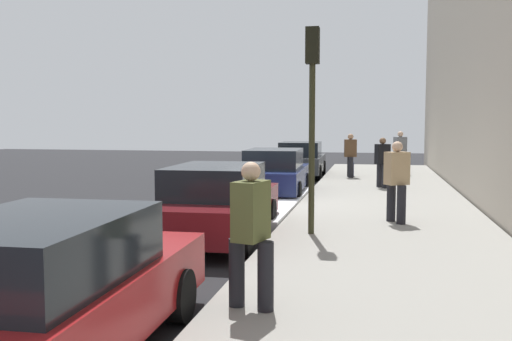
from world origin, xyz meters
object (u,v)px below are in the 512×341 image
(pedestrian_olive_coat, at_px, (251,231))
(pedestrian_black_coat, at_px, (382,161))
(parked_car_red, at_px, (46,292))
(parked_car_maroon, at_px, (217,202))
(parked_car_navy, at_px, (275,173))
(rolling_suitcase, at_px, (351,169))
(parked_car_charcoal, at_px, (301,160))
(traffic_light_pole, at_px, (312,94))
(pedestrian_grey_coat, at_px, (400,151))
(pedestrian_brown_coat, at_px, (350,154))
(pedestrian_tan_coat, at_px, (397,179))

(pedestrian_olive_coat, bearing_deg, pedestrian_black_coat, -7.34)
(parked_car_red, height_order, pedestrian_black_coat, pedestrian_black_coat)
(parked_car_maroon, xyz_separation_m, parked_car_navy, (6.73, -0.03, -0.00))
(parked_car_maroon, distance_m, rolling_suitcase, 12.71)
(parked_car_charcoal, xyz_separation_m, traffic_light_pole, (-12.83, -1.80, 2.14))
(parked_car_red, height_order, pedestrian_olive_coat, pedestrian_olive_coat)
(pedestrian_grey_coat, xyz_separation_m, rolling_suitcase, (-1.43, 1.98, -0.67))
(parked_car_red, distance_m, pedestrian_brown_coat, 18.52)
(parked_car_red, xyz_separation_m, parked_car_maroon, (6.24, 0.03, 0.00))
(pedestrian_tan_coat, xyz_separation_m, pedestrian_grey_coat, (12.08, -0.59, 0.01))
(rolling_suitcase, bearing_deg, parked_car_maroon, 170.15)
(rolling_suitcase, bearing_deg, pedestrian_brown_coat, 176.77)
(parked_car_red, distance_m, parked_car_charcoal, 19.33)
(pedestrian_black_coat, bearing_deg, parked_car_maroon, 158.92)
(parked_car_navy, height_order, pedestrian_black_coat, pedestrian_black_coat)
(parked_car_maroon, height_order, pedestrian_black_coat, pedestrian_black_coat)
(parked_car_navy, distance_m, parked_car_charcoal, 6.36)
(pedestrian_olive_coat, bearing_deg, pedestrian_grey_coat, -7.71)
(pedestrian_olive_coat, bearing_deg, parked_car_maroon, 20.11)
(pedestrian_black_coat, relative_size, traffic_light_pole, 0.42)
(traffic_light_pole, bearing_deg, pedestrian_brown_coat, -1.40)
(pedestrian_olive_coat, distance_m, rolling_suitcase, 17.04)
(parked_car_red, height_order, rolling_suitcase, parked_car_red)
(pedestrian_tan_coat, distance_m, pedestrian_black_coat, 6.82)
(parked_car_red, height_order, parked_car_maroon, same)
(parked_car_charcoal, distance_m, pedestrian_olive_coat, 17.67)
(pedestrian_olive_coat, distance_m, pedestrian_brown_coat, 16.67)
(parked_car_charcoal, bearing_deg, parked_car_navy, 179.68)
(pedestrian_grey_coat, bearing_deg, pedestrian_brown_coat, 132.03)
(pedestrian_grey_coat, bearing_deg, pedestrian_tan_coat, 177.21)
(parked_car_charcoal, bearing_deg, rolling_suitcase, -105.25)
(parked_car_navy, relative_size, traffic_light_pole, 1.08)
(parked_car_navy, xyz_separation_m, pedestrian_tan_coat, (-4.86, -3.54, 0.35))
(parked_car_navy, bearing_deg, pedestrian_black_coat, -59.50)
(parked_car_charcoal, height_order, rolling_suitcase, parked_car_charcoal)
(pedestrian_brown_coat, distance_m, rolling_suitcase, 0.73)
(parked_car_red, xyz_separation_m, parked_car_charcoal, (19.33, -0.04, -0.00))
(parked_car_maroon, relative_size, parked_car_navy, 1.09)
(pedestrian_brown_coat, bearing_deg, pedestrian_black_coat, -160.95)
(pedestrian_olive_coat, bearing_deg, rolling_suitcase, -1.77)
(pedestrian_black_coat, distance_m, pedestrian_grey_coat, 5.33)
(parked_car_red, distance_m, pedestrian_olive_coat, 2.40)
(parked_car_maroon, bearing_deg, parked_car_charcoal, -0.27)
(pedestrian_olive_coat, relative_size, traffic_light_pole, 0.43)
(pedestrian_tan_coat, height_order, pedestrian_grey_coat, pedestrian_grey_coat)
(pedestrian_black_coat, distance_m, pedestrian_brown_coat, 3.67)
(parked_car_navy, height_order, parked_car_charcoal, same)
(rolling_suitcase, bearing_deg, pedestrian_olive_coat, 178.23)
(pedestrian_grey_coat, relative_size, rolling_suitcase, 1.93)
(parked_car_navy, xyz_separation_m, pedestrian_brown_coat, (5.42, -2.13, 0.31))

